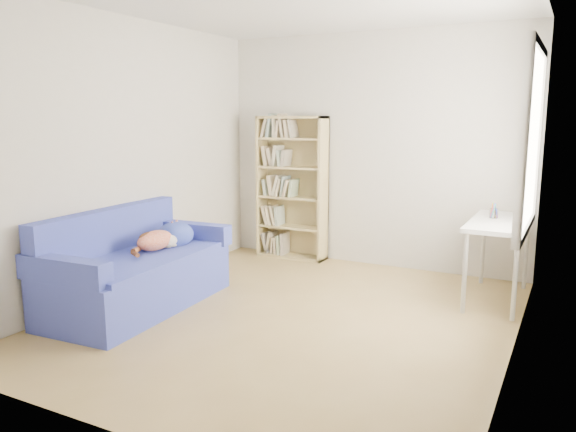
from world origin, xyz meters
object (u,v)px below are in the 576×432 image
object	(u,v)px
bookshelf	(292,193)
desk	(500,230)
pen_cup	(494,212)
sofa	(137,270)

from	to	relation	value
bookshelf	desk	size ratio (longest dim) A/B	1.53
desk	pen_cup	size ratio (longest dim) A/B	7.58
bookshelf	desk	world-z (taller)	bookshelf
bookshelf	pen_cup	world-z (taller)	bookshelf
sofa	desk	distance (m)	3.30
bookshelf	pen_cup	bearing A→B (deg)	-11.04
bookshelf	pen_cup	size ratio (longest dim) A/B	11.61
desk	sofa	bearing A→B (deg)	-149.88
sofa	pen_cup	distance (m)	3.31
sofa	pen_cup	bearing A→B (deg)	29.36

